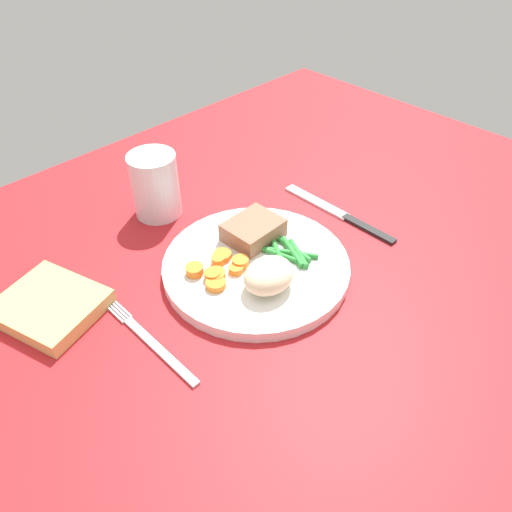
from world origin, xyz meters
The scene contains 10 objects.
dining_table centered at (0.00, 0.00, 1.00)cm, with size 120.00×90.00×2.00cm.
dinner_plate centered at (-1.02, 0.54, 2.80)cm, with size 24.90×24.90×1.60cm, color white.
meat_portion centered at (2.34, 4.46, 4.92)cm, with size 7.51×6.10×2.64cm, color #936047.
mashed_potatoes centered at (-3.26, -3.94, 5.55)cm, with size 6.80×5.61×3.91cm, color beige.
carrot_slices centered at (-5.93, 2.51, 4.11)cm, with size 7.50×6.19×1.16cm.
green_beans centered at (3.03, -1.41, 4.00)cm, with size 5.82×8.81×0.89cm.
fork centered at (-18.40, 0.28, 2.20)cm, with size 1.44×16.60×0.40cm.
knife centered at (17.04, 0.26, 2.20)cm, with size 1.70×20.50×0.64cm.
water_glass centered at (-2.19, 20.70, 6.25)cm, with size 7.14×7.14×9.85cm.
napkin centered at (-24.12, 13.04, 2.98)cm, with size 10.38×11.85×1.97cm, color #DBBC6B.
Camera 1 is at (-35.61, -34.21, 47.11)cm, focal length 34.68 mm.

